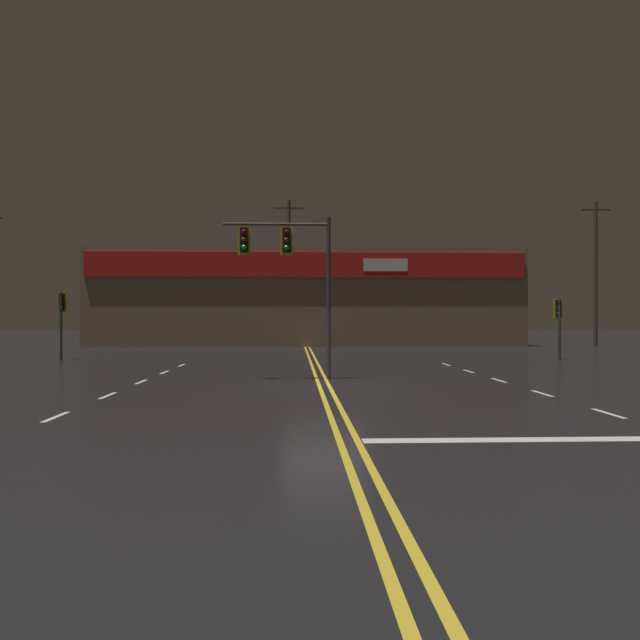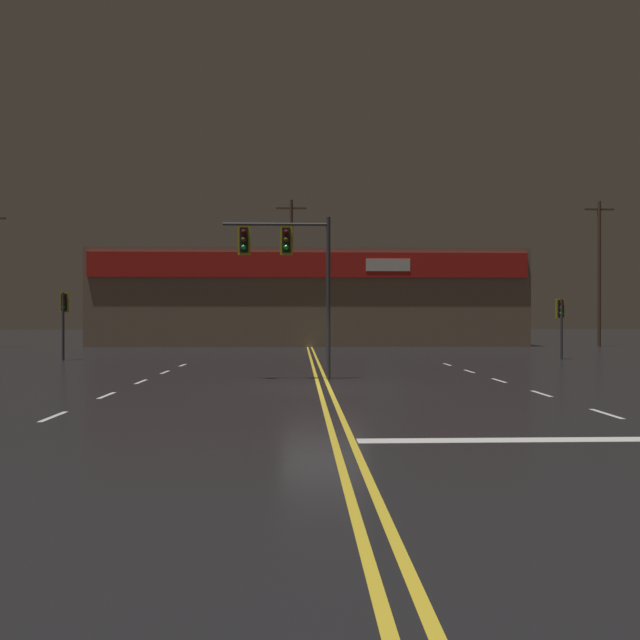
% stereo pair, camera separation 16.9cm
% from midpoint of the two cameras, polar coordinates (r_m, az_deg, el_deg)
% --- Properties ---
extents(ground_plane, '(200.00, 200.00, 0.00)m').
position_cam_midpoint_polar(ground_plane, '(18.69, 0.18, -6.17)').
color(ground_plane, black).
extents(road_markings, '(17.42, 60.00, 0.01)m').
position_cam_midpoint_polar(road_markings, '(17.04, 4.72, -6.76)').
color(road_markings, gold).
rests_on(road_markings, ground).
extents(traffic_signal_median, '(3.62, 0.36, 5.48)m').
position_cam_midpoint_polar(traffic_signal_median, '(21.14, -3.39, 5.85)').
color(traffic_signal_median, '#38383D').
rests_on(traffic_signal_median, ground).
extents(traffic_signal_corner_northwest, '(0.42, 0.36, 3.36)m').
position_cam_midpoint_polar(traffic_signal_corner_northwest, '(33.20, -22.67, 0.84)').
color(traffic_signal_corner_northwest, '#38383D').
rests_on(traffic_signal_corner_northwest, ground).
extents(traffic_signal_corner_northeast, '(0.42, 0.36, 3.07)m').
position_cam_midpoint_polar(traffic_signal_corner_northeast, '(33.64, 20.84, 0.45)').
color(traffic_signal_corner_northeast, '#38383D').
rests_on(traffic_signal_corner_northeast, ground).
extents(building_backdrop, '(32.33, 10.23, 7.19)m').
position_cam_midpoint_polar(building_backdrop, '(49.89, -1.40, 1.91)').
color(building_backdrop, '#7A6651').
rests_on(building_backdrop, ground).
extents(utility_pole_row, '(46.33, 0.26, 10.70)m').
position_cam_midpoint_polar(utility_pole_row, '(45.29, -1.71, 4.36)').
color(utility_pole_row, '#4C3828').
rests_on(utility_pole_row, ground).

